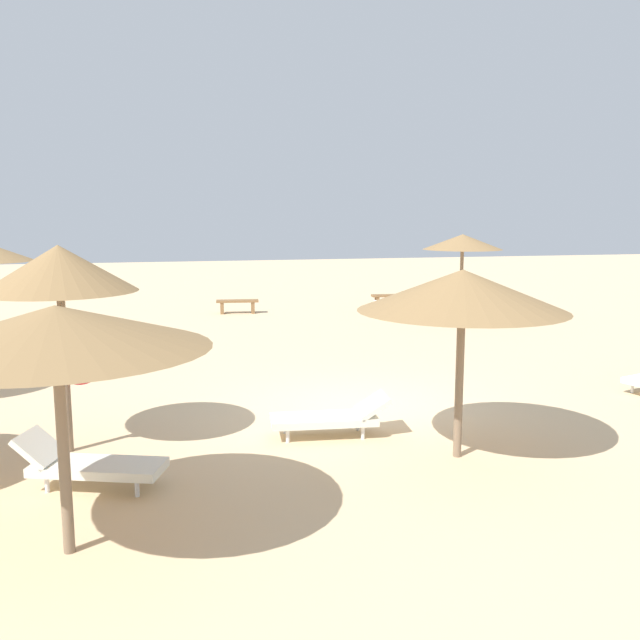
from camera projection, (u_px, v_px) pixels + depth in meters
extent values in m
plane|color=#DBBA8C|center=(358.00, 409.00, 12.33)|extent=(80.00, 80.00, 0.00)
cylinder|color=#75604C|center=(461.00, 282.00, 23.03)|extent=(0.12, 0.12, 2.45)
cone|color=olive|center=(463.00, 242.00, 22.81)|extent=(2.70, 2.70, 0.52)
cylinder|color=#75604C|center=(63.00, 449.00, 6.95)|extent=(0.12, 0.12, 2.29)
cone|color=olive|center=(56.00, 327.00, 6.75)|extent=(3.12, 3.12, 0.45)
cylinder|color=#75604C|center=(459.00, 381.00, 9.77)|extent=(0.12, 0.12, 2.28)
cone|color=olive|center=(462.00, 290.00, 9.56)|extent=(3.01, 3.01, 0.59)
cylinder|color=#75604C|center=(65.00, 370.00, 9.96)|extent=(0.12, 0.12, 2.53)
cone|color=olive|center=(59.00, 268.00, 9.73)|extent=(2.23, 2.23, 0.68)
torus|color=red|center=(80.00, 362.00, 10.00)|extent=(0.71, 0.28, 0.70)
cylinder|color=silver|center=(632.00, 388.00, 13.43)|extent=(0.06, 0.06, 0.22)
cube|color=silver|center=(403.00, 310.00, 23.17)|extent=(1.82, 1.22, 0.12)
cube|color=silver|center=(385.00, 306.00, 22.68)|extent=(0.71, 0.78, 0.36)
cylinder|color=silver|center=(394.00, 317.00, 22.68)|extent=(0.06, 0.06, 0.22)
cylinder|color=silver|center=(385.00, 315.00, 23.03)|extent=(0.06, 0.06, 0.22)
cylinder|color=silver|center=(420.00, 314.00, 23.36)|extent=(0.06, 0.06, 0.22)
cylinder|color=silver|center=(411.00, 312.00, 23.71)|extent=(0.06, 0.06, 0.22)
cube|color=silver|center=(98.00, 467.00, 8.76)|extent=(1.82, 1.17, 0.12)
cube|color=silver|center=(39.00, 447.00, 8.81)|extent=(0.66, 0.76, 0.42)
cylinder|color=silver|center=(47.00, 484.00, 8.64)|extent=(0.06, 0.06, 0.22)
cylinder|color=silver|center=(63.00, 471.00, 9.07)|extent=(0.06, 0.06, 0.22)
cylinder|color=silver|center=(137.00, 488.00, 8.51)|extent=(0.06, 0.06, 0.22)
cylinder|color=silver|center=(149.00, 475.00, 8.94)|extent=(0.06, 0.06, 0.22)
cube|color=silver|center=(324.00, 419.00, 10.80)|extent=(1.75, 0.80, 0.12)
cube|color=silver|center=(372.00, 405.00, 10.87)|extent=(0.57, 0.69, 0.36)
cylinder|color=silver|center=(357.00, 424.00, 11.12)|extent=(0.06, 0.06, 0.22)
cylinder|color=silver|center=(363.00, 432.00, 10.69)|extent=(0.06, 0.06, 0.22)
cylinder|color=silver|center=(285.00, 427.00, 10.95)|extent=(0.06, 0.06, 0.22)
cylinder|color=silver|center=(288.00, 436.00, 10.52)|extent=(0.06, 0.06, 0.22)
cube|color=brown|center=(237.00, 301.00, 24.12)|extent=(1.53, 0.56, 0.08)
cube|color=brown|center=(222.00, 308.00, 24.09)|extent=(0.16, 0.37, 0.41)
cube|color=brown|center=(253.00, 307.00, 24.23)|extent=(0.16, 0.37, 0.41)
cube|color=brown|center=(391.00, 295.00, 25.74)|extent=(1.54, 0.57, 0.08)
cube|color=brown|center=(377.00, 302.00, 25.72)|extent=(0.16, 0.37, 0.41)
cube|color=brown|center=(405.00, 302.00, 25.85)|extent=(0.16, 0.37, 0.41)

